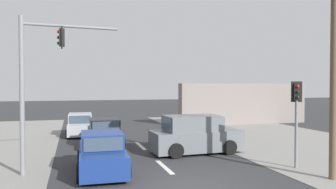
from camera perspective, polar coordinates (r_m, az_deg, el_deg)
name	(u,v)px	position (r m, az deg, el deg)	size (l,w,h in m)	color
ground_plane	(189,189)	(11.19, 3.69, -16.05)	(140.00, 140.00, 0.00)	#303033
lane_dash_mid	(164,167)	(13.94, -0.62, -12.49)	(0.20, 2.40, 0.01)	silver
lane_dash_far	(141,146)	(18.70, -4.80, -8.90)	(0.20, 2.40, 0.01)	silver
utility_pole_foreground_right	(331,44)	(13.08, 26.50, 7.87)	(3.78, 0.33, 9.01)	brown
traffic_signal_mast	(37,74)	(13.37, -21.82, 3.35)	(3.68, 0.44, 6.00)	slate
pedestal_signal_right_kerb	(296,109)	(14.32, 21.47, -2.44)	(0.43, 0.31, 3.56)	slate
shopfront_wall_far	(244,104)	(29.91, 13.10, -1.58)	(12.00, 1.00, 3.60)	gray
sedan_oncoming_near	(102,154)	(13.33, -11.45, -10.09)	(1.98, 4.28, 1.56)	navy
sedan_crossing_left	(104,134)	(18.70, -11.01, -6.75)	(1.93, 4.26, 1.56)	black
hatchback_receding_far	(80,125)	(23.20, -15.04, -5.18)	(1.88, 3.69, 1.53)	#A3A8AD
suv_oncoming_mid	(195,135)	(16.65, 4.73, -7.12)	(4.60, 2.18, 1.90)	slate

